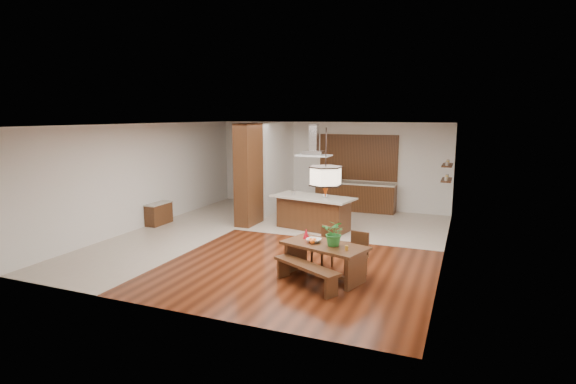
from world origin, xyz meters
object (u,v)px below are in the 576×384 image
at_px(kitchen_island, 313,212).
at_px(island_cup, 325,196).
at_px(foliage_plant, 335,233).
at_px(dining_table, 325,253).
at_px(dining_chair_left, 322,247).
at_px(hallway_console, 159,214).
at_px(dining_chair_right, 356,255).
at_px(range_hood, 314,140).
at_px(pendant_lantern, 326,163).
at_px(microwave, 333,177).
at_px(fruit_bowl, 314,240).
at_px(dining_bench, 306,275).

relative_size(kitchen_island, island_cup, 19.28).
relative_size(foliage_plant, island_cup, 4.07).
relative_size(dining_table, dining_chair_left, 2.13).
xyz_separation_m(hallway_console, dining_chair_right, (6.27, -1.99, 0.11)).
bearing_deg(foliage_plant, range_hood, 114.82).
bearing_deg(pendant_lantern, microwave, 105.05).
relative_size(hallway_console, island_cup, 7.06).
height_order(hallway_console, kitchen_island, kitchen_island).
bearing_deg(dining_table, dining_chair_right, 33.14).
bearing_deg(foliage_plant, kitchen_island, 114.84).
height_order(dining_chair_left, range_hood, range_hood).
relative_size(dining_chair_right, pendant_lantern, 0.65).
distance_m(dining_table, dining_chair_left, 0.65).
height_order(pendant_lantern, foliage_plant, pendant_lantern).
xyz_separation_m(dining_chair_left, range_hood, (-1.19, 2.90, 2.04)).
height_order(hallway_console, range_hood, range_hood).
relative_size(dining_table, fruit_bowl, 6.33).
bearing_deg(foliage_plant, pendant_lantern, 169.43).
height_order(pendant_lantern, microwave, pendant_lantern).
height_order(pendant_lantern, kitchen_island, pendant_lantern).
relative_size(dining_bench, dining_chair_right, 1.76).
bearing_deg(island_cup, hallway_console, -167.10).
bearing_deg(kitchen_island, island_cup, -1.71).
height_order(dining_bench, dining_chair_right, dining_chair_right).
xyz_separation_m(range_hood, microwave, (-0.27, 2.80, -1.38)).
bearing_deg(dining_chair_right, hallway_console, 173.16).
relative_size(hallway_console, pendant_lantern, 0.67).
xyz_separation_m(hallway_console, foliage_plant, (5.95, -2.38, 0.61)).
bearing_deg(hallway_console, dining_bench, -27.50).
relative_size(dining_table, range_hood, 1.99).
relative_size(hallway_console, foliage_plant, 1.74).
xyz_separation_m(dining_table, pendant_lantern, (0.00, 0.00, 1.75)).
xyz_separation_m(kitchen_island, island_cup, (0.37, -0.08, 0.50)).
xyz_separation_m(hallway_console, dining_chair_left, (5.50, -1.74, 0.11)).
xyz_separation_m(dining_chair_left, microwave, (-1.46, 5.70, 0.66)).
height_order(dining_chair_left, fruit_bowl, dining_chair_left).
bearing_deg(foliage_plant, dining_chair_left, 125.07).
height_order(dining_bench, fruit_bowl, fruit_bowl).
bearing_deg(dining_table, foliage_plant, -10.57).
height_order(dining_chair_left, kitchen_island, kitchen_island).
height_order(foliage_plant, range_hood, range_hood).
bearing_deg(dining_chair_left, foliage_plant, -28.04).
bearing_deg(pendant_lantern, dining_chair_right, 33.14).
height_order(dining_bench, dining_chair_left, dining_chair_left).
bearing_deg(island_cup, dining_bench, -77.43).
distance_m(fruit_bowl, microwave, 6.42).
bearing_deg(microwave, dining_chair_left, -58.40).
distance_m(dining_table, range_hood, 4.26).
xyz_separation_m(dining_bench, kitchen_island, (-1.25, 4.05, 0.27)).
xyz_separation_m(dining_bench, range_hood, (-1.25, 4.05, 2.25)).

